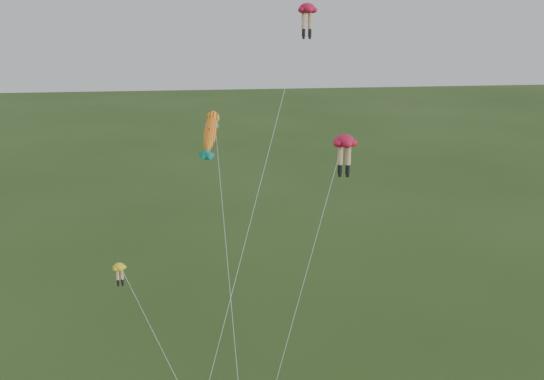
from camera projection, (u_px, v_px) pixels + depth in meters
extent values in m
ellipsoid|color=red|center=(307.00, 8.00, 39.82)|extent=(1.56, 1.56, 0.68)
cylinder|color=#EBBA8B|center=(304.00, 21.00, 40.06)|extent=(0.30, 0.30, 1.03)
cylinder|color=black|center=(304.00, 33.00, 40.28)|extent=(0.23, 0.23, 0.52)
cube|color=black|center=(304.00, 38.00, 40.37)|extent=(0.22, 0.32, 0.15)
cylinder|color=#EBBA8B|center=(310.00, 21.00, 40.04)|extent=(0.30, 0.30, 1.03)
cylinder|color=black|center=(310.00, 33.00, 40.26)|extent=(0.23, 0.23, 0.52)
cube|color=black|center=(310.00, 38.00, 40.35)|extent=(0.22, 0.32, 0.15)
cylinder|color=silver|center=(257.00, 198.00, 36.37)|extent=(8.17, 12.82, 22.57)
ellipsoid|color=red|center=(345.00, 141.00, 37.00)|extent=(1.85, 1.85, 0.78)
cylinder|color=#EBBA8B|center=(340.00, 155.00, 37.29)|extent=(0.35, 0.35, 1.19)
cylinder|color=black|center=(340.00, 169.00, 37.54)|extent=(0.27, 0.27, 0.59)
cube|color=black|center=(340.00, 175.00, 37.65)|extent=(0.26, 0.38, 0.17)
cylinder|color=#EBBA8B|center=(348.00, 155.00, 37.24)|extent=(0.35, 0.35, 1.19)
cylinder|color=black|center=(348.00, 169.00, 37.50)|extent=(0.27, 0.27, 0.59)
cube|color=black|center=(347.00, 175.00, 37.61)|extent=(0.26, 0.38, 0.17)
cylinder|color=silver|center=(307.00, 270.00, 35.58)|extent=(5.67, 6.52, 14.83)
ellipsoid|color=yellow|center=(119.00, 267.00, 35.85)|extent=(0.97, 0.97, 0.42)
cylinder|color=#EBBA8B|center=(117.00, 275.00, 35.96)|extent=(0.19, 0.19, 0.65)
cylinder|color=black|center=(118.00, 282.00, 36.09)|extent=(0.15, 0.15, 0.32)
cube|color=black|center=(118.00, 285.00, 36.15)|extent=(0.13, 0.20, 0.09)
cylinder|color=#EBBA8B|center=(122.00, 274.00, 36.02)|extent=(0.19, 0.19, 0.65)
cylinder|color=black|center=(122.00, 282.00, 36.16)|extent=(0.15, 0.15, 0.32)
cube|color=black|center=(123.00, 285.00, 36.22)|extent=(0.13, 0.20, 0.09)
cylinder|color=silver|center=(162.00, 350.00, 33.83)|extent=(5.03, 7.08, 7.74)
ellipsoid|color=yellow|center=(211.00, 131.00, 38.29)|extent=(1.57, 3.17, 2.86)
sphere|color=yellow|center=(211.00, 131.00, 38.29)|extent=(1.17, 1.44, 1.27)
cone|color=#16917F|center=(211.00, 131.00, 38.29)|extent=(0.95, 1.32, 1.21)
cone|color=#16917F|center=(211.00, 131.00, 38.29)|extent=(0.95, 1.32, 1.21)
cone|color=#16917F|center=(211.00, 131.00, 38.29)|extent=(0.54, 0.74, 0.68)
cone|color=#16917F|center=(211.00, 131.00, 38.29)|extent=(0.54, 0.74, 0.68)
cone|color=red|center=(211.00, 131.00, 38.29)|extent=(0.58, 0.74, 0.67)
cylinder|color=silver|center=(225.00, 268.00, 35.93)|extent=(1.08, 9.53, 14.77)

